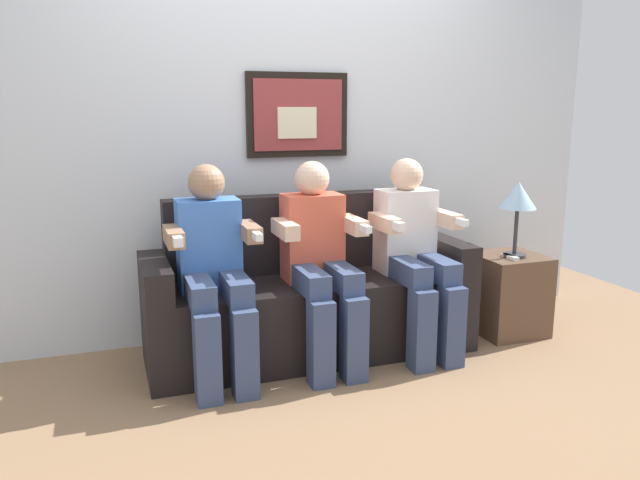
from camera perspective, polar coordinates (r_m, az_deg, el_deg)
The scene contains 9 objects.
ground_plane at distance 3.38m, azimuth 0.87°, elevation -12.18°, with size 5.52×5.52×0.00m, color #8C6B4C.
back_wall_assembly at distance 3.81m, azimuth -3.11°, elevation 10.71°, with size 4.25×0.10×2.60m.
couch at distance 3.56m, azimuth -0.95°, elevation -5.56°, with size 1.85×0.58×0.90m.
person_on_left at distance 3.19m, azimuth -9.81°, elevation -2.34°, with size 0.46×0.56×1.11m.
person_in_middle at distance 3.33m, azimuth -0.04°, elevation -1.56°, with size 0.46×0.56×1.11m.
person_on_right at distance 3.56m, azimuth 8.69°, elevation -0.82°, with size 0.46×0.56×1.11m.
side_table_right at distance 4.06m, azimuth 16.92°, elevation -4.77°, with size 0.40×0.40×0.50m.
table_lamp at distance 3.90m, azimuth 17.79°, elevation 3.64°, with size 0.22×0.22×0.46m.
spare_remote_on_table at distance 3.91m, azimuth 17.13°, elevation -1.50°, with size 0.04×0.13×0.02m, color white.
Camera 1 is at (-1.08, -2.89, 1.39)m, focal length 34.71 mm.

